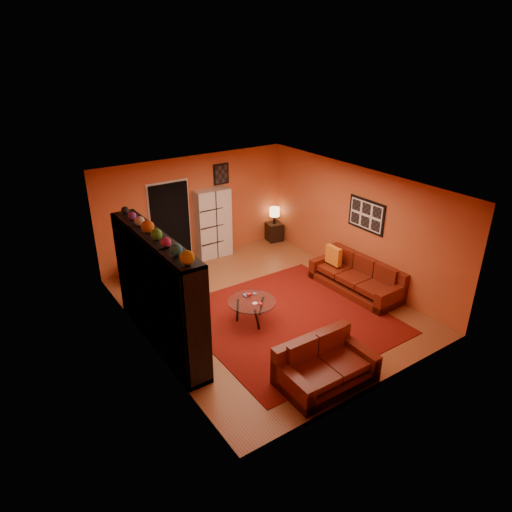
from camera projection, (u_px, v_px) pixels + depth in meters
floor at (265, 306)px, 9.54m from camera, size 6.00×6.00×0.00m
ceiling at (266, 185)px, 8.45m from camera, size 6.00×6.00×0.00m
wall_back at (195, 208)px, 11.25m from camera, size 6.00×0.00×6.00m
wall_front at (381, 317)px, 6.74m from camera, size 6.00×0.00×6.00m
wall_left at (144, 282)px, 7.73m from camera, size 0.00×6.00×6.00m
wall_right at (356, 224)px, 10.26m from camera, size 0.00×6.00×6.00m
rug at (289, 319)px, 9.06m from camera, size 3.60×3.60×0.01m
doorway at (171, 225)px, 10.98m from camera, size 0.95×0.10×2.04m
wall_art_right at (366, 215)px, 9.90m from camera, size 0.03×1.00×0.70m
wall_art_back at (221, 174)px, 11.30m from camera, size 0.42×0.03×0.52m
entertainment_unit at (158, 292)px, 7.94m from camera, size 0.45×3.00×2.10m
tv at (161, 293)px, 8.01m from camera, size 0.94×0.12×0.54m
sofa at (358, 278)px, 10.08m from camera, size 0.94×2.15×0.85m
loveseat at (323, 365)px, 7.32m from camera, size 1.55×0.94×0.85m
throw_pillow at (334, 255)px, 10.32m from camera, size 0.12×0.42×0.42m
coffee_table at (252, 303)px, 8.80m from camera, size 0.94×0.94×0.47m
storage_cabinet at (213, 223)px, 11.46m from camera, size 0.90×0.44×1.76m
bowl_chair at (139, 268)px, 10.39m from camera, size 0.76×0.76×0.61m
side_table at (274, 232)px, 12.65m from camera, size 0.46×0.46×0.50m
table_lamp at (275, 212)px, 12.41m from camera, size 0.27×0.27×0.45m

